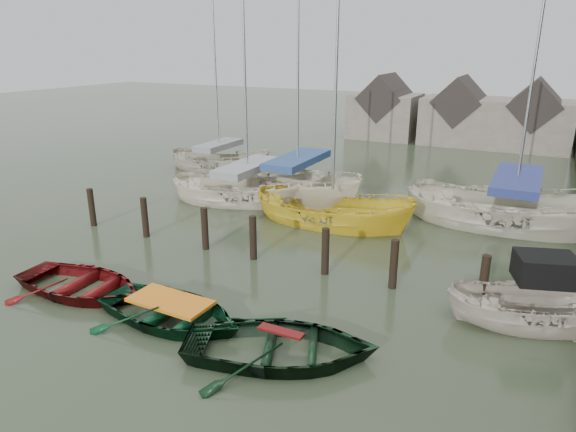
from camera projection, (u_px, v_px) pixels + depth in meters
The scene contains 12 objects.
ground at pixel (234, 310), 12.88m from camera, with size 120.00×120.00×0.00m, color #2E3823.
mooring_pilings at pixel (256, 244), 15.73m from camera, with size 13.72×0.22×1.80m.
far_sheds at pixel (456, 115), 33.91m from camera, with size 14.00×4.08×4.39m.
rowboat_red at pixel (82, 293), 13.76m from camera, with size 2.76×3.86×0.80m, color #5A0C0D.
rowboat_green at pixel (172, 322), 12.34m from camera, with size 2.76×3.87×0.80m, color black.
rowboat_dkgreen at pixel (281, 358), 10.90m from camera, with size 2.94×4.12×0.85m, color black.
motorboat at pixel (536, 321), 12.16m from camera, with size 4.51×2.81×2.52m.
sailboat_a at pixel (248, 200), 21.64m from camera, with size 6.91×4.45×10.38m.
sailboat_b at pixel (297, 196), 22.31m from camera, with size 7.69×5.15×11.72m.
sailboat_c at pixel (332, 223), 19.06m from camera, with size 6.25×2.40×10.00m.
sailboat_d at pixel (511, 225), 18.73m from camera, with size 7.83×3.24×12.60m.
sailboat_e at pixel (220, 169), 27.08m from camera, with size 5.86×2.91×10.12m.
Camera 1 is at (6.38, -9.60, 6.35)m, focal length 32.00 mm.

